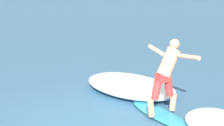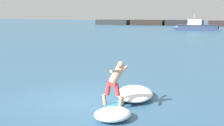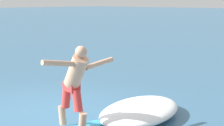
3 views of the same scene
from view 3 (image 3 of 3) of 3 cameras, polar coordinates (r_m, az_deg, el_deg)
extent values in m
plane|color=#366587|center=(8.13, -10.33, -7.22)|extent=(200.00, 200.00, 0.00)
cone|color=black|center=(7.26, -1.02, -9.64)|extent=(0.06, 0.06, 0.14)
cone|color=black|center=(7.28, -2.50, -9.59)|extent=(0.06, 0.06, 0.14)
cylinder|color=tan|center=(6.51, -4.52, -9.04)|extent=(0.18, 0.14, 0.36)
cylinder|color=red|center=(6.50, -5.29, -5.75)|extent=(0.22, 0.16, 0.40)
cylinder|color=tan|center=(6.95, -7.57, -7.88)|extent=(0.18, 0.14, 0.36)
cylinder|color=red|center=(6.75, -6.98, -5.21)|extent=(0.22, 0.16, 0.40)
cube|color=red|center=(6.57, -6.19, -3.55)|extent=(0.27, 0.22, 0.16)
cylinder|color=tan|center=(6.40, -5.48, -1.27)|extent=(0.54, 0.31, 0.63)
sphere|color=tan|center=(6.24, -4.74, 1.69)|extent=(0.20, 0.20, 0.20)
cylinder|color=tan|center=(6.59, -1.96, -0.07)|extent=(0.17, 0.61, 0.19)
cylinder|color=tan|center=(6.03, -8.21, -0.04)|extent=(0.15, 0.61, 0.19)
ellipsoid|color=white|center=(7.47, 4.30, -7.29)|extent=(1.79, 2.48, 0.33)
camera|label=1|loc=(12.31, -62.37, 13.47)|focal=85.00mm
camera|label=2|loc=(5.66, -118.82, 3.93)|focal=50.00mm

